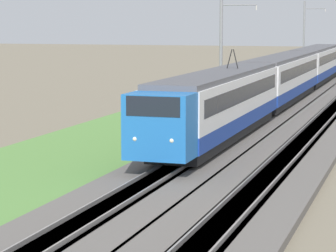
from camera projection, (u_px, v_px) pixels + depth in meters
name	position (u px, v px, depth m)	size (l,w,h in m)	color
ballast_main	(270.00, 112.00, 56.75)	(240.00, 4.40, 0.30)	#605B56
ballast_adjacent	(330.00, 114.00, 55.48)	(240.00, 4.40, 0.30)	#605B56
track_main	(270.00, 112.00, 56.75)	(240.00, 1.57, 0.45)	#4C4238
track_adjacent	(331.00, 114.00, 55.48)	(240.00, 1.57, 0.45)	#4C4238
grass_verge	(185.00, 110.00, 58.65)	(240.00, 8.06, 0.12)	#5B8E42
passenger_train	(283.00, 76.00, 61.75)	(63.38, 2.85, 5.02)	blue
catenary_mast_mid	(222.00, 53.00, 53.92)	(0.22, 2.56, 8.56)	slate
catenary_mast_far	(304.00, 38.00, 92.54)	(0.22, 2.56, 8.89)	slate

